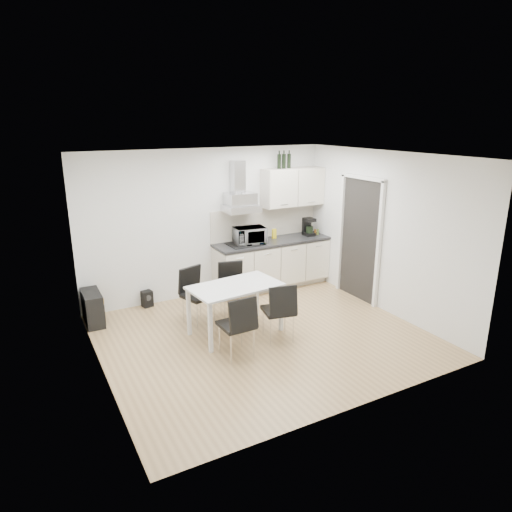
{
  "coord_description": "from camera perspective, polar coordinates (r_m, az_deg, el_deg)",
  "views": [
    {
      "loc": [
        -2.98,
        -5.3,
        3.06
      ],
      "look_at": [
        0.12,
        0.43,
        1.1
      ],
      "focal_mm": 32.0,
      "sensor_mm": 36.0,
      "label": 1
    }
  ],
  "objects": [
    {
      "name": "dining_table",
      "position": [
        6.66,
        -2.61,
        -4.4
      ],
      "size": [
        1.38,
        0.88,
        0.75
      ],
      "rotation": [
        0.0,
        0.0,
        0.11
      ],
      "color": "white",
      "rests_on": "ground"
    },
    {
      "name": "chair_near_left",
      "position": [
        6.11,
        -2.48,
        -8.68
      ],
      "size": [
        0.46,
        0.51,
        0.88
      ],
      "primitive_type": null,
      "rotation": [
        0.0,
        0.0,
        0.03
      ],
      "color": "black",
      "rests_on": "ground"
    },
    {
      "name": "wall_right",
      "position": [
        7.65,
        15.76,
        2.81
      ],
      "size": [
        0.1,
        4.0,
        2.6
      ],
      "primitive_type": "cube",
      "color": "silver",
      "rests_on": "ground"
    },
    {
      "name": "guitar_amp",
      "position": [
        7.54,
        -19.74,
        -6.12
      ],
      "size": [
        0.27,
        0.62,
        0.51
      ],
      "rotation": [
        0.0,
        0.0,
        -0.01
      ],
      "color": "black",
      "rests_on": "ground"
    },
    {
      "name": "wall_back",
      "position": [
        8.08,
        -6.09,
        4.07
      ],
      "size": [
        4.5,
        0.1,
        2.6
      ],
      "primitive_type": "cube",
      "color": "silver",
      "rests_on": "ground"
    },
    {
      "name": "ground",
      "position": [
        6.81,
        0.84,
        -9.97
      ],
      "size": [
        4.5,
        4.5,
        0.0
      ],
      "primitive_type": "plane",
      "color": "tan",
      "rests_on": "ground"
    },
    {
      "name": "ceiling",
      "position": [
        6.1,
        0.94,
        12.41
      ],
      "size": [
        4.5,
        4.5,
        0.0
      ],
      "primitive_type": "plane",
      "color": "white",
      "rests_on": "wall_back"
    },
    {
      "name": "chair_far_left",
      "position": [
        7.11,
        -7.22,
        -5.02
      ],
      "size": [
        0.57,
        0.61,
        0.88
      ],
      "primitive_type": null,
      "rotation": [
        0.0,
        0.0,
        3.45
      ],
      "color": "black",
      "rests_on": "ground"
    },
    {
      "name": "doorway",
      "position": [
        8.08,
        12.73,
        1.91
      ],
      "size": [
        0.08,
        1.04,
        2.1
      ],
      "primitive_type": "cube",
      "color": "white",
      "rests_on": "ground"
    },
    {
      "name": "wall_front",
      "position": [
        4.79,
        12.74,
        -5.29
      ],
      "size": [
        4.5,
        0.1,
        2.6
      ],
      "primitive_type": "cube",
      "color": "silver",
      "rests_on": "ground"
    },
    {
      "name": "chair_near_right",
      "position": [
        6.54,
        2.8,
        -6.89
      ],
      "size": [
        0.53,
        0.58,
        0.88
      ],
      "primitive_type": null,
      "rotation": [
        0.0,
        0.0,
        -0.21
      ],
      "color": "black",
      "rests_on": "ground"
    },
    {
      "name": "kitchenette",
      "position": [
        8.48,
        2.15,
        1.49
      ],
      "size": [
        2.22,
        0.64,
        2.52
      ],
      "color": "beige",
      "rests_on": "ground"
    },
    {
      "name": "chair_far_right",
      "position": [
        7.28,
        -2.89,
        -4.38
      ],
      "size": [
        0.54,
        0.59,
        0.88
      ],
      "primitive_type": null,
      "rotation": [
        0.0,
        0.0,
        2.91
      ],
      "color": "black",
      "rests_on": "ground"
    },
    {
      "name": "wall_left",
      "position": [
        5.63,
        -19.52,
        -2.47
      ],
      "size": [
        0.1,
        4.0,
        2.6
      ],
      "primitive_type": "cube",
      "color": "silver",
      "rests_on": "ground"
    },
    {
      "name": "floor_speaker",
      "position": [
        7.98,
        -13.46,
        -5.22
      ],
      "size": [
        0.19,
        0.18,
        0.28
      ],
      "primitive_type": "cube",
      "rotation": [
        0.0,
        0.0,
        0.18
      ],
      "color": "black",
      "rests_on": "ground"
    }
  ]
}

